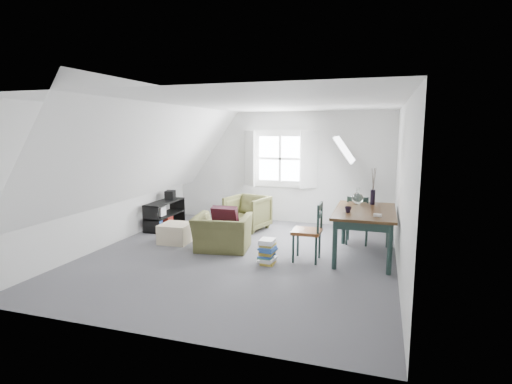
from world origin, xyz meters
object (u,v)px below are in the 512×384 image
(armchair_far, at_px, (248,229))
(dining_chair_near, at_px, (309,231))
(ottoman, at_px, (176,233))
(media_shelf, at_px, (164,216))
(armchair_near, at_px, (222,250))
(magazine_stack, at_px, (267,252))
(dining_table, at_px, (365,216))
(dining_chair_far, at_px, (357,219))

(armchair_far, bearing_deg, dining_chair_near, -30.87)
(ottoman, height_order, media_shelf, media_shelf)
(media_shelf, bearing_deg, armchair_near, -26.74)
(ottoman, xyz_separation_m, dining_chair_near, (2.57, -0.29, 0.32))
(dining_chair_near, height_order, media_shelf, dining_chair_near)
(dining_chair_near, distance_m, magazine_stack, 0.75)
(armchair_far, height_order, dining_table, dining_table)
(dining_chair_near, bearing_deg, media_shelf, -119.67)
(ottoman, bearing_deg, armchair_far, 54.14)
(ottoman, bearing_deg, armchair_near, -9.67)
(dining_table, bearing_deg, ottoman, -174.54)
(dining_table, height_order, dining_chair_far, dining_chair_far)
(armchair_far, height_order, dining_chair_near, dining_chair_near)
(dining_table, height_order, dining_chair_near, dining_chair_near)
(armchair_near, height_order, armchair_far, armchair_far)
(armchair_far, bearing_deg, dining_chair_far, 4.87)
(armchair_near, xyz_separation_m, armchair_far, (-0.04, 1.51, 0.00))
(armchair_far, xyz_separation_m, media_shelf, (-1.76, -0.40, 0.26))
(armchair_far, distance_m, ottoman, 1.66)
(dining_chair_near, bearing_deg, armchair_far, -145.13)
(armchair_near, height_order, dining_table, dining_table)
(armchair_near, bearing_deg, ottoman, -17.99)
(armchair_near, relative_size, dining_chair_far, 1.05)
(media_shelf, bearing_deg, dining_table, -5.86)
(ottoman, bearing_deg, dining_chair_near, -6.36)
(dining_table, relative_size, dining_chair_far, 1.77)
(media_shelf, bearing_deg, dining_chair_far, 4.90)
(armchair_far, distance_m, dining_chair_near, 2.33)
(armchair_far, height_order, media_shelf, media_shelf)
(ottoman, xyz_separation_m, magazine_stack, (1.97, -0.64, 0.02))
(media_shelf, xyz_separation_m, magazine_stack, (2.77, -1.57, -0.06))
(ottoman, bearing_deg, magazine_stack, -17.93)
(dining_chair_far, height_order, dining_chair_near, dining_chair_near)
(dining_table, distance_m, dining_chair_far, 0.84)
(armchair_far, height_order, dining_chair_far, dining_chair_far)
(armchair_far, relative_size, dining_chair_near, 0.83)
(armchair_far, relative_size, media_shelf, 0.71)
(ottoman, height_order, dining_chair_near, dining_chair_near)
(armchair_far, distance_m, magazine_stack, 2.22)
(armchair_near, distance_m, dining_table, 2.51)
(dining_table, distance_m, dining_chair_near, 0.96)
(armchair_far, bearing_deg, armchair_near, -73.85)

